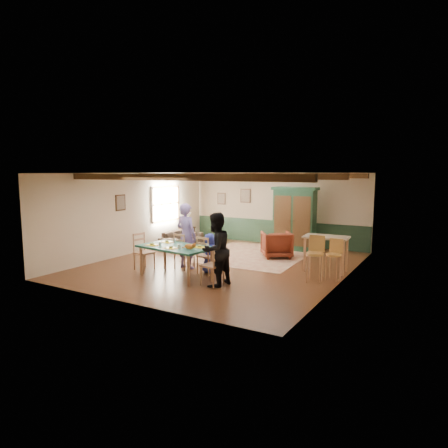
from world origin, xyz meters
The scene contains 35 objects.
floor centered at (0.00, 0.00, 0.00)m, with size 8.00×8.00×0.00m, color #482514.
wall_back centered at (0.00, 4.00, 1.35)m, with size 7.00×0.02×2.70m, color beige.
wall_left centered at (-3.50, 0.00, 1.35)m, with size 0.02×8.00×2.70m, color beige.
wall_right centered at (3.50, 0.00, 1.35)m, with size 0.02×8.00×2.70m, color beige.
ceiling centered at (0.00, 0.00, 2.70)m, with size 7.00×8.00×0.02m, color beige.
wainscot_back centered at (0.00, 3.98, 0.45)m, with size 6.95×0.03×0.90m, color #1B3121.
ceiling_beam_front centered at (0.00, -2.30, 2.61)m, with size 6.95×0.16×0.16m, color #33200E.
ceiling_beam_mid centered at (0.00, 0.40, 2.61)m, with size 6.95×0.16×0.16m, color #33200E.
ceiling_beam_back centered at (0.00, 3.00, 2.61)m, with size 6.95×0.16×0.16m, color #33200E.
window_left centered at (-3.47, 1.70, 1.55)m, with size 0.06×1.60×1.30m, color white, non-canonical shape.
picture_left_wall centered at (-3.47, -0.60, 1.75)m, with size 0.04×0.42×0.52m, color gray, non-canonical shape.
picture_back_a centered at (-1.30, 3.97, 1.80)m, with size 0.45×0.04×0.55m, color gray, non-canonical shape.
picture_back_b centered at (-2.40, 3.97, 1.65)m, with size 0.38×0.04×0.48m, color gray, non-canonical shape.
dining_table centered at (-0.37, -1.80, 0.41)m, with size 1.94×1.08×0.81m, color #1C5A4B, non-canonical shape.
dining_chair_far_left centered at (-0.70, -0.97, 0.51)m, with size 0.45×0.48×1.03m, color #A97754, non-canonical shape.
dining_chair_far_right centered at (0.16, -1.09, 0.51)m, with size 0.45×0.48×1.03m, color #A97754, non-canonical shape.
dining_chair_end_left centered at (-1.61, -1.63, 0.51)m, with size 0.45×0.48×1.03m, color #A97754, non-canonical shape.
dining_chair_end_right centered at (0.86, -1.97, 0.51)m, with size 0.45×0.48×1.03m, color #A97754, non-canonical shape.
person_man centered at (-0.68, -0.89, 0.93)m, with size 0.68×0.45×1.86m, color #7763AA.
person_woman centered at (0.96, -1.99, 0.89)m, with size 0.87×0.68×1.78m, color black.
person_child centered at (0.17, -1.01, 0.54)m, with size 0.53×0.35×1.09m, color #263299.
cat centered at (0.20, -1.99, 0.91)m, with size 0.39×0.15×0.19m, color orange, non-canonical shape.
place_setting_near_left centered at (-1.00, -1.99, 0.87)m, with size 0.43×0.32×0.11m, color yellow, non-canonical shape.
place_setting_near_center centered at (-0.30, -2.09, 0.87)m, with size 0.43×0.32×0.11m, color yellow, non-canonical shape.
place_setting_far_left centered at (-0.93, -1.45, 0.87)m, with size 0.43×0.32×0.11m, color yellow, non-canonical shape.
place_setting_far_right centered at (0.25, -1.62, 0.87)m, with size 0.43×0.32×0.11m, color yellow, non-canonical shape.
area_rug centered at (0.17, 1.69, 0.01)m, with size 3.29×3.91×0.01m, color beige.
armoire centered at (1.03, 3.19, 1.11)m, with size 1.56×0.63×2.21m, color #153522.
armchair centered at (0.98, 1.74, 0.42)m, with size 0.89×0.92×0.84m, color #45150D.
sofa centered at (-2.86, 1.85, 0.29)m, with size 1.98×0.77×0.58m, color #392D24.
end_table centered at (-3.10, 2.52, 0.30)m, with size 0.49×0.49×0.61m, color #33200E, non-canonical shape.
table_lamp centered at (-3.10, 2.52, 0.89)m, with size 0.31×0.31×0.56m, color #D1C387, non-canonical shape.
counter_table centered at (2.86, 0.73, 0.49)m, with size 1.19×0.69×0.99m, color beige, non-canonical shape.
bar_stool_left centered at (2.93, -0.46, 0.58)m, with size 0.41×0.45×1.16m, color #B58846, non-canonical shape.
bar_stool_right centered at (3.27, -0.01, 0.52)m, with size 0.37×0.41×1.05m, color #B58846, non-canonical shape.
Camera 1 is at (5.86, -9.99, 2.75)m, focal length 32.00 mm.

